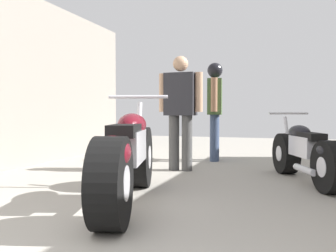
# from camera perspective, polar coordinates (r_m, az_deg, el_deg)

# --- Properties ---
(ground_plane) EXTENTS (16.51, 16.51, 0.00)m
(ground_plane) POSITION_cam_1_polar(r_m,az_deg,el_deg) (4.32, 5.92, -9.25)
(ground_plane) COLOR #9E998E
(motorcycle_maroon_cruiser) EXTENTS (0.90, 2.21, 1.04)m
(motorcycle_maroon_cruiser) POSITION_cam_1_polar(r_m,az_deg,el_deg) (3.41, -6.34, -4.93)
(motorcycle_maroon_cruiser) COLOR black
(motorcycle_maroon_cruiser) RESTS_ON ground_plane
(motorcycle_black_naked) EXTENTS (0.88, 1.78, 0.85)m
(motorcycle_black_naked) POSITION_cam_1_polar(r_m,az_deg,el_deg) (4.75, 20.68, -4.04)
(motorcycle_black_naked) COLOR black
(motorcycle_black_naked) RESTS_ON ground_plane
(mechanic_in_blue) EXTENTS (0.67, 0.26, 1.67)m
(mechanic_in_blue) POSITION_cam_1_polar(r_m,az_deg,el_deg) (5.36, 1.95, 3.12)
(mechanic_in_blue) COLOR #4C4C4C
(mechanic_in_blue) RESTS_ON ground_plane
(mechanic_with_helmet) EXTENTS (0.30, 0.68, 1.71)m
(mechanic_with_helmet) POSITION_cam_1_polar(r_m,az_deg,el_deg) (6.49, 7.26, 3.68)
(mechanic_with_helmet) COLOR #384766
(mechanic_with_helmet) RESTS_ON ground_plane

